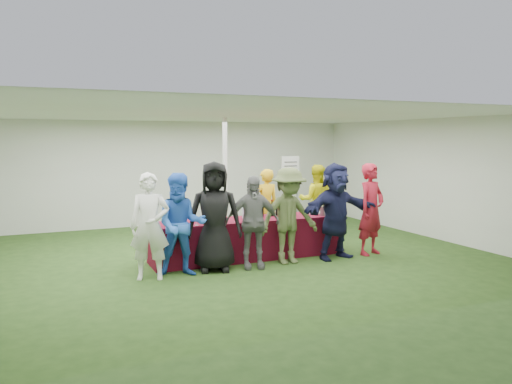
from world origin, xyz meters
name	(u,v)px	position (x,y,z in m)	size (l,w,h in m)	color
ground	(223,257)	(0.00, 0.00, 0.00)	(60.00, 60.00, 0.00)	#284719
tent	(225,181)	(0.50, 1.20, 1.35)	(10.00, 10.00, 10.00)	white
serving_table	(246,239)	(0.37, -0.30, 0.38)	(3.60, 0.80, 0.75)	maroon
wine_bottles	(274,210)	(1.01, -0.16, 0.87)	(0.66, 0.14, 0.32)	black
wine_glasses	(206,218)	(-0.50, -0.56, 0.86)	(1.13, 0.13, 0.16)	silver
water_bottle	(244,213)	(0.36, -0.22, 0.85)	(0.07, 0.07, 0.23)	silver
bar_towel	(314,213)	(1.87, -0.25, 0.77)	(0.25, 0.18, 0.03)	white
dump_bucket	(326,211)	(1.97, -0.52, 0.84)	(0.24, 0.24, 0.18)	slate
wine_list_sign	(290,175)	(2.80, 2.58, 1.32)	(0.50, 0.03, 1.80)	slate
staff_pourer	(266,206)	(1.26, 0.77, 0.80)	(0.59, 0.39, 1.61)	gold
staff_back	(316,200)	(2.73, 1.14, 0.83)	(0.80, 0.62, 1.65)	#CDC70F
customer_0	(150,226)	(-1.58, -0.97, 0.86)	(0.63, 0.41, 1.72)	white
customer_1	(181,225)	(-1.07, -0.99, 0.85)	(0.83, 0.64, 1.70)	blue
customer_2	(214,216)	(-0.46, -0.89, 0.94)	(0.91, 0.59, 1.87)	black
customer_3	(252,222)	(0.19, -1.00, 0.81)	(0.95, 0.40, 1.62)	slate
customer_4	(289,216)	(0.92, -0.96, 0.87)	(1.12, 0.65, 1.74)	#4E5A30
customer_5	(336,211)	(1.90, -0.98, 0.90)	(1.68, 0.53, 1.81)	#151838
customer_6	(371,209)	(2.71, -0.97, 0.89)	(0.65, 0.43, 1.78)	maroon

